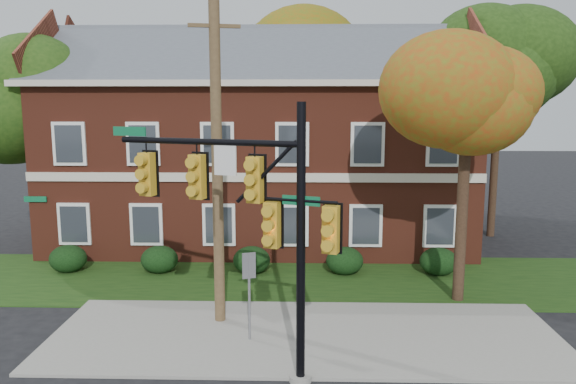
{
  "coord_description": "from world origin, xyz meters",
  "views": [
    {
      "loc": [
        -0.08,
        -13.68,
        6.46
      ],
      "look_at": [
        -0.53,
        3.0,
        3.74
      ],
      "focal_mm": 35.0,
      "sensor_mm": 36.0,
      "label": 1
    }
  ],
  "objects_px": {
    "hedge_right": "(345,261)",
    "tree_left_rear": "(37,96)",
    "apartment_building": "(261,133)",
    "hedge_far_right": "(439,262)",
    "tree_near_right": "(477,94)",
    "hedge_left": "(159,259)",
    "tree_right_rear": "(509,64)",
    "sign_post": "(249,282)",
    "tree_far_rear": "(294,59)",
    "traffic_signal": "(253,210)",
    "hedge_center": "(252,260)",
    "hedge_far_left": "(68,259)",
    "utility_pole": "(217,165)"
  },
  "relations": [
    {
      "from": "hedge_far_left",
      "to": "hedge_far_right",
      "type": "xyz_separation_m",
      "value": [
        14.0,
        0.0,
        0.0
      ]
    },
    {
      "from": "tree_near_right",
      "to": "tree_left_rear",
      "type": "relative_size",
      "value": 0.97
    },
    {
      "from": "tree_near_right",
      "to": "traffic_signal",
      "type": "bearing_deg",
      "value": -142.18
    },
    {
      "from": "hedge_left",
      "to": "sign_post",
      "type": "bearing_deg",
      "value": -56.66
    },
    {
      "from": "tree_far_rear",
      "to": "traffic_signal",
      "type": "xyz_separation_m",
      "value": [
        -0.56,
        -20.93,
        -4.85
      ]
    },
    {
      "from": "sign_post",
      "to": "apartment_building",
      "type": "bearing_deg",
      "value": 72.89
    },
    {
      "from": "traffic_signal",
      "to": "sign_post",
      "type": "bearing_deg",
      "value": 117.69
    },
    {
      "from": "hedge_center",
      "to": "utility_pole",
      "type": "height_order",
      "value": "utility_pole"
    },
    {
      "from": "utility_pole",
      "to": "tree_near_right",
      "type": "bearing_deg",
      "value": -0.14
    },
    {
      "from": "apartment_building",
      "to": "tree_left_rear",
      "type": "distance_m",
      "value": 9.94
    },
    {
      "from": "hedge_left",
      "to": "hedge_right",
      "type": "bearing_deg",
      "value": 0.0
    },
    {
      "from": "hedge_left",
      "to": "sign_post",
      "type": "height_order",
      "value": "sign_post"
    },
    {
      "from": "tree_near_right",
      "to": "sign_post",
      "type": "distance_m",
      "value": 8.97
    },
    {
      "from": "hedge_far_left",
      "to": "apartment_building",
      "type": "bearing_deg",
      "value": 36.89
    },
    {
      "from": "apartment_building",
      "to": "hedge_right",
      "type": "distance_m",
      "value": 7.73
    },
    {
      "from": "hedge_left",
      "to": "tree_left_rear",
      "type": "bearing_deg",
      "value": 146.41
    },
    {
      "from": "hedge_left",
      "to": "tree_left_rear",
      "type": "distance_m",
      "value": 9.69
    },
    {
      "from": "apartment_building",
      "to": "utility_pole",
      "type": "distance_m",
      "value": 10.01
    },
    {
      "from": "tree_right_rear",
      "to": "traffic_signal",
      "type": "distance_m",
      "value": 17.95
    },
    {
      "from": "hedge_center",
      "to": "apartment_building",
      "type": "bearing_deg",
      "value": 90.0
    },
    {
      "from": "tree_near_right",
      "to": "sign_post",
      "type": "relative_size",
      "value": 3.44
    },
    {
      "from": "hedge_far_right",
      "to": "hedge_center",
      "type": "bearing_deg",
      "value": 180.0
    },
    {
      "from": "tree_right_rear",
      "to": "utility_pole",
      "type": "xyz_separation_m",
      "value": [
        -11.81,
        -10.85,
        -3.47
      ]
    },
    {
      "from": "hedge_far_right",
      "to": "tree_near_right",
      "type": "distance_m",
      "value": 6.77
    },
    {
      "from": "tree_near_right",
      "to": "hedge_left",
      "type": "bearing_deg",
      "value": 165.19
    },
    {
      "from": "hedge_center",
      "to": "tree_far_rear",
      "type": "distance_m",
      "value": 15.57
    },
    {
      "from": "hedge_right",
      "to": "tree_far_rear",
      "type": "distance_m",
      "value": 15.66
    },
    {
      "from": "hedge_far_left",
      "to": "hedge_center",
      "type": "bearing_deg",
      "value": 0.0
    },
    {
      "from": "hedge_right",
      "to": "tree_far_rear",
      "type": "height_order",
      "value": "tree_far_rear"
    },
    {
      "from": "tree_left_rear",
      "to": "tree_right_rear",
      "type": "relative_size",
      "value": 0.84
    },
    {
      "from": "tree_near_right",
      "to": "hedge_far_left",
      "type": "bearing_deg",
      "value": 168.73
    },
    {
      "from": "hedge_left",
      "to": "tree_far_rear",
      "type": "height_order",
      "value": "tree_far_rear"
    },
    {
      "from": "hedge_far_right",
      "to": "tree_left_rear",
      "type": "bearing_deg",
      "value": 166.11
    },
    {
      "from": "utility_pole",
      "to": "hedge_right",
      "type": "bearing_deg",
      "value": 35.85
    },
    {
      "from": "hedge_far_left",
      "to": "hedge_right",
      "type": "xyz_separation_m",
      "value": [
        10.5,
        0.0,
        0.0
      ]
    },
    {
      "from": "hedge_far_left",
      "to": "tree_left_rear",
      "type": "bearing_deg",
      "value": 123.42
    },
    {
      "from": "tree_near_right",
      "to": "utility_pole",
      "type": "bearing_deg",
      "value": -166.18
    },
    {
      "from": "apartment_building",
      "to": "hedge_far_left",
      "type": "xyz_separation_m",
      "value": [
        -7.0,
        -5.25,
        -4.46
      ]
    },
    {
      "from": "hedge_center",
      "to": "utility_pole",
      "type": "relative_size",
      "value": 0.15
    },
    {
      "from": "utility_pole",
      "to": "hedge_center",
      "type": "bearing_deg",
      "value": 70.01
    },
    {
      "from": "hedge_center",
      "to": "hedge_far_right",
      "type": "relative_size",
      "value": 1.0
    },
    {
      "from": "hedge_left",
      "to": "utility_pole",
      "type": "bearing_deg",
      "value": -57.64
    },
    {
      "from": "hedge_left",
      "to": "tree_right_rear",
      "type": "relative_size",
      "value": 0.13
    },
    {
      "from": "tree_far_rear",
      "to": "hedge_far_left",
      "type": "bearing_deg",
      "value": -122.5
    },
    {
      "from": "hedge_left",
      "to": "tree_far_rear",
      "type": "distance_m",
      "value": 16.25
    },
    {
      "from": "hedge_far_right",
      "to": "tree_left_rear",
      "type": "relative_size",
      "value": 0.16
    },
    {
      "from": "hedge_right",
      "to": "tree_left_rear",
      "type": "height_order",
      "value": "tree_left_rear"
    },
    {
      "from": "tree_left_rear",
      "to": "traffic_signal",
      "type": "distance_m",
      "value": 16.16
    },
    {
      "from": "apartment_building",
      "to": "utility_pole",
      "type": "xyz_separation_m",
      "value": [
        -0.5,
        -9.99,
        -0.33
      ]
    },
    {
      "from": "hedge_right",
      "to": "utility_pole",
      "type": "bearing_deg",
      "value": -130.19
    }
  ]
}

